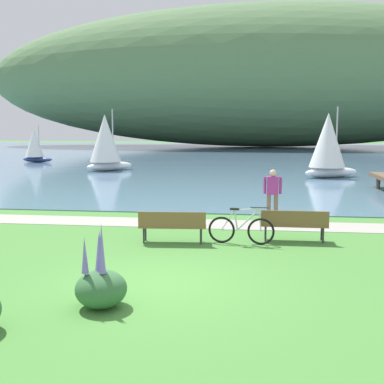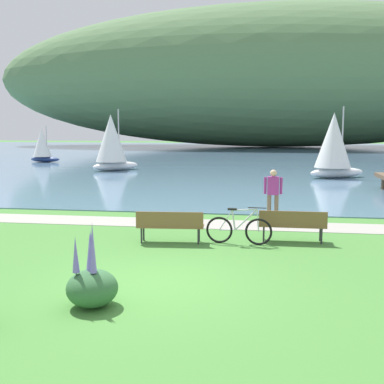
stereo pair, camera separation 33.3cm
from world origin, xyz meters
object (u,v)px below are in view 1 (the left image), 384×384
Objects in this scene: bicycle_leaning_near_bench at (241,229)px; sailboat_mid_bay at (106,142)px; park_bench_near_camera at (172,224)px; sailboat_toward_hillside at (35,145)px; park_bench_further_along at (294,223)px; sailboat_nearest_to_shore at (328,144)px; person_at_shoreline at (273,191)px.

sailboat_mid_bay is (-10.09, 20.42, 1.69)m from bicycle_leaning_near_bench.
sailboat_toward_hillside is at bearing 121.37° from park_bench_near_camera.
sailboat_nearest_to_shore is (3.38, 17.15, 1.55)m from park_bench_further_along.
sailboat_mid_bay is at bearing -40.27° from sailboat_toward_hillside.
park_bench_further_along is 34.26m from sailboat_toward_hillside.
sailboat_mid_bay is at bearing 111.86° from park_bench_near_camera.
sailboat_nearest_to_shore is 25.94m from sailboat_toward_hillside.
park_bench_further_along is at bearing -53.46° from sailboat_toward_hillside.
park_bench_further_along is 0.42× the size of sailboat_nearest_to_shore.
person_at_shoreline is at bearing -105.27° from sailboat_nearest_to_shore.
bicycle_leaning_near_bench is at bearing -105.27° from person_at_shoreline.
person_at_shoreline reaches higher than bicycle_leaning_near_bench.
sailboat_toward_hillside reaches higher than person_at_shoreline.
bicycle_leaning_near_bench is 0.41× the size of sailboat_nearest_to_shore.
park_bench_further_along is 1.05× the size of person_at_shoreline.
sailboat_toward_hillside reaches higher than park_bench_further_along.
sailboat_nearest_to_shore is at bearing -10.82° from sailboat_mid_bay.
sailboat_toward_hillside is at bearing 126.54° from park_bench_further_along.
bicycle_leaning_near_bench is at bearing -105.27° from sailboat_nearest_to_shore.
person_at_shoreline is 0.39× the size of sailboat_mid_bay.
bicycle_leaning_near_bench reaches higher than park_bench_near_camera.
park_bench_further_along is 0.41× the size of sailboat_mid_bay.
sailboat_mid_bay reaches higher than park_bench_near_camera.
sailboat_toward_hillside is (-18.97, 27.94, 1.15)m from bicycle_leaning_near_bench.
park_bench_near_camera is 19.00m from sailboat_nearest_to_shore.
person_at_shoreline reaches higher than park_bench_further_along.
sailboat_toward_hillside reaches higher than park_bench_near_camera.
bicycle_leaning_near_bench is 22.84m from sailboat_mid_bay.
sailboat_nearest_to_shore reaches higher than park_bench_further_along.
sailboat_nearest_to_shore reaches higher than person_at_shoreline.
park_bench_near_camera is at bearing -175.13° from bicycle_leaning_near_bench.
sailboat_toward_hillside is (-17.13, 28.10, 1.03)m from park_bench_near_camera.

